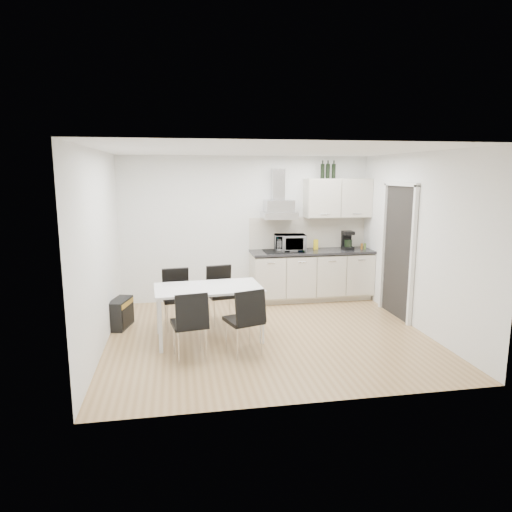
{
  "coord_description": "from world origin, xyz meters",
  "views": [
    {
      "loc": [
        -1.25,
        -6.12,
        2.31
      ],
      "look_at": [
        -0.11,
        0.36,
        1.1
      ],
      "focal_mm": 32.0,
      "sensor_mm": 36.0,
      "label": 1
    }
  ],
  "objects_px": {
    "chair_far_left": "(177,299)",
    "chair_near_right": "(244,321)",
    "floor_speaker": "(188,295)",
    "chair_far_right": "(222,295)",
    "kitchenette": "(313,255)",
    "dining_table": "(208,292)",
    "guitar_amp": "(121,313)",
    "chair_near_left": "(189,324)"
  },
  "relations": [
    {
      "from": "chair_far_right",
      "to": "chair_near_left",
      "type": "bearing_deg",
      "value": 57.4
    },
    {
      "from": "kitchenette",
      "to": "floor_speaker",
      "type": "height_order",
      "value": "kitchenette"
    },
    {
      "from": "dining_table",
      "to": "chair_near_right",
      "type": "xyz_separation_m",
      "value": [
        0.4,
        -0.62,
        -0.23
      ]
    },
    {
      "from": "kitchenette",
      "to": "chair_far_left",
      "type": "distance_m",
      "value": 2.75
    },
    {
      "from": "dining_table",
      "to": "guitar_amp",
      "type": "distance_m",
      "value": 1.52
    },
    {
      "from": "guitar_amp",
      "to": "floor_speaker",
      "type": "height_order",
      "value": "guitar_amp"
    },
    {
      "from": "chair_far_right",
      "to": "chair_near_right",
      "type": "height_order",
      "value": "same"
    },
    {
      "from": "kitchenette",
      "to": "chair_near_right",
      "type": "bearing_deg",
      "value": -124.93
    },
    {
      "from": "chair_near_left",
      "to": "guitar_amp",
      "type": "height_order",
      "value": "chair_near_left"
    },
    {
      "from": "dining_table",
      "to": "chair_far_left",
      "type": "height_order",
      "value": "chair_far_left"
    },
    {
      "from": "dining_table",
      "to": "floor_speaker",
      "type": "distance_m",
      "value": 1.97
    },
    {
      "from": "chair_near_left",
      "to": "guitar_amp",
      "type": "bearing_deg",
      "value": 117.04
    },
    {
      "from": "chair_near_right",
      "to": "dining_table",
      "type": "bearing_deg",
      "value": 105.31
    },
    {
      "from": "guitar_amp",
      "to": "floor_speaker",
      "type": "relative_size",
      "value": 1.93
    },
    {
      "from": "chair_far_right",
      "to": "chair_near_left",
      "type": "xyz_separation_m",
      "value": [
        -0.54,
        -1.3,
        0.0
      ]
    },
    {
      "from": "chair_far_left",
      "to": "kitchenette",
      "type": "bearing_deg",
      "value": -161.24
    },
    {
      "from": "guitar_amp",
      "to": "chair_near_right",
      "type": "bearing_deg",
      "value": -23.6
    },
    {
      "from": "kitchenette",
      "to": "dining_table",
      "type": "bearing_deg",
      "value": -139.9
    },
    {
      "from": "dining_table",
      "to": "guitar_amp",
      "type": "xyz_separation_m",
      "value": [
        -1.27,
        0.7,
        -0.45
      ]
    },
    {
      "from": "kitchenette",
      "to": "guitar_amp",
      "type": "xyz_separation_m",
      "value": [
        -3.31,
        -1.01,
        -0.61
      ]
    },
    {
      "from": "dining_table",
      "to": "kitchenette",
      "type": "bearing_deg",
      "value": 36.27
    },
    {
      "from": "chair_far_left",
      "to": "chair_near_left",
      "type": "relative_size",
      "value": 1.0
    },
    {
      "from": "kitchenette",
      "to": "guitar_amp",
      "type": "height_order",
      "value": "kitchenette"
    },
    {
      "from": "chair_far_left",
      "to": "guitar_amp",
      "type": "distance_m",
      "value": 0.89
    },
    {
      "from": "kitchenette",
      "to": "chair_far_left",
      "type": "relative_size",
      "value": 2.86
    },
    {
      "from": "kitchenette",
      "to": "chair_near_left",
      "type": "bearing_deg",
      "value": -134.54
    },
    {
      "from": "dining_table",
      "to": "chair_near_left",
      "type": "relative_size",
      "value": 1.71
    },
    {
      "from": "floor_speaker",
      "to": "dining_table",
      "type": "bearing_deg",
      "value": -81.48
    },
    {
      "from": "chair_far_left",
      "to": "chair_far_right",
      "type": "xyz_separation_m",
      "value": [
        0.68,
        0.11,
        0.0
      ]
    },
    {
      "from": "chair_far_left",
      "to": "chair_near_right",
      "type": "relative_size",
      "value": 1.0
    },
    {
      "from": "chair_far_left",
      "to": "chair_near_right",
      "type": "bearing_deg",
      "value": 118.7
    },
    {
      "from": "floor_speaker",
      "to": "guitar_amp",
      "type": "bearing_deg",
      "value": -130.06
    },
    {
      "from": "kitchenette",
      "to": "guitar_amp",
      "type": "relative_size",
      "value": 4.47
    },
    {
      "from": "guitar_amp",
      "to": "kitchenette",
      "type": "bearing_deg",
      "value": 31.75
    },
    {
      "from": "kitchenette",
      "to": "floor_speaker",
      "type": "bearing_deg",
      "value": 175.84
    },
    {
      "from": "chair_far_right",
      "to": "guitar_amp",
      "type": "xyz_separation_m",
      "value": [
        -1.53,
        0.05,
        -0.22
      ]
    },
    {
      "from": "chair_far_left",
      "to": "chair_near_right",
      "type": "height_order",
      "value": "same"
    },
    {
      "from": "chair_near_left",
      "to": "floor_speaker",
      "type": "height_order",
      "value": "chair_near_left"
    },
    {
      "from": "kitchenette",
      "to": "dining_table",
      "type": "relative_size",
      "value": 1.67
    },
    {
      "from": "chair_far_left",
      "to": "chair_far_right",
      "type": "bearing_deg",
      "value": -177.86
    },
    {
      "from": "chair_far_left",
      "to": "floor_speaker",
      "type": "xyz_separation_m",
      "value": [
        0.19,
        1.33,
        -0.29
      ]
    },
    {
      "from": "chair_near_right",
      "to": "chair_far_left",
      "type": "bearing_deg",
      "value": 107.73
    }
  ]
}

